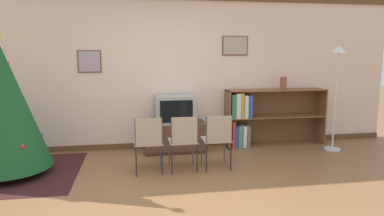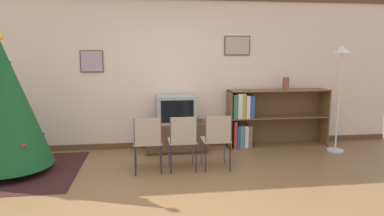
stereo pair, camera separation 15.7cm
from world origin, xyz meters
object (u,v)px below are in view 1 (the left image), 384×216
Objects in this scene: tv_console at (175,137)px; vase at (283,83)px; folding_chair_left at (149,141)px; folding_chair_right at (217,138)px; bookshelf at (258,118)px; television at (175,109)px; christmas_tree at (4,106)px; standing_lamp at (337,71)px; folding_chair_center at (184,140)px.

vase reaches higher than tv_console.
folding_chair_left is at bearing -115.15° from tv_console.
bookshelf reaches higher than folding_chair_right.
television is at bearing -90.00° from tv_console.
bookshelf is (3.99, 0.86, -0.46)m from christmas_tree.
christmas_tree is at bearing -175.86° from standing_lamp.
standing_lamp is at bearing -8.04° from tv_console.
tv_console is 1.57m from bookshelf.
bookshelf is (1.54, 0.10, -0.22)m from television.
tv_console is 1.29× the size of folding_chair_right.
vase is at bearing 150.78° from standing_lamp.
tv_console is 1.19m from folding_chair_left.
folding_chair_right is (0.99, 0.00, 0.00)m from folding_chair_left.
folding_chair_left and folding_chair_right have the same top height.
christmas_tree reaches higher than bookshelf.
television is 0.36× the size of bookshelf.
vase is at bearing 23.95° from folding_chair_left.
vase reaches higher than folding_chair_left.
tv_console is at bearing -176.39° from bookshelf.
folding_chair_center is 1.93m from bookshelf.
standing_lamp is at bearing -21.88° from bookshelf.
folding_chair_right is at bearing -64.85° from tv_console.
standing_lamp is at bearing 4.14° from christmas_tree.
television is at bearing 115.21° from folding_chair_right.
folding_chair_center is (0.00, -1.05, -0.27)m from television.
television is at bearing 17.31° from christmas_tree.
folding_chair_left and folding_chair_center have the same top height.
folding_chair_center is at bearing -143.22° from bookshelf.
christmas_tree is 3.00m from folding_chair_right.
folding_chair_right is at bearing 0.00° from folding_chair_left.
television reaches higher than folding_chair_left.
tv_console is 0.58× the size of standing_lamp.
vase is at bearing 36.53° from folding_chair_right.
standing_lamp reaches higher than vase.
folding_chair_left is 0.45× the size of bookshelf.
christmas_tree reaches higher than vase.
standing_lamp is (1.21, -0.49, 0.87)m from bookshelf.
folding_chair_center is (0.50, 0.00, 0.00)m from folding_chair_left.
folding_chair_center is at bearing 180.00° from folding_chair_right.
television is 0.36× the size of standing_lamp.
folding_chair_right is at bearing -163.54° from standing_lamp.
tv_console is at bearing 64.85° from folding_chair_left.
folding_chair_right is at bearing -64.79° from television.
television is at bearing 64.79° from folding_chair_left.
christmas_tree is 1.85× the size of tv_console.
tv_console is 0.49m from television.
standing_lamp is (2.26, 0.67, 0.92)m from folding_chair_right.
folding_chair_center is 0.50m from folding_chair_right.
folding_chair_center is at bearing -166.38° from standing_lamp.
folding_chair_left is 1.00× the size of folding_chair_center.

